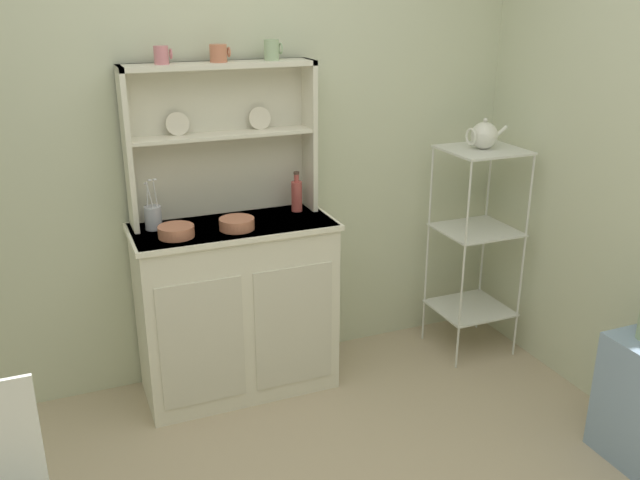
% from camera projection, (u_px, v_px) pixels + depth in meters
% --- Properties ---
extents(wall_back, '(3.84, 0.05, 2.50)m').
position_uv_depth(wall_back, '(220.00, 140.00, 3.35)').
color(wall_back, beige).
rests_on(wall_back, ground).
extents(hutch_cabinet, '(0.98, 0.45, 0.89)m').
position_uv_depth(hutch_cabinet, '(237.00, 306.00, 3.38)').
color(hutch_cabinet, silver).
rests_on(hutch_cabinet, ground).
extents(hutch_shelf_unit, '(0.91, 0.18, 0.75)m').
position_uv_depth(hutch_shelf_unit, '(220.00, 129.00, 3.23)').
color(hutch_shelf_unit, silver).
rests_on(hutch_shelf_unit, hutch_cabinet).
extents(bakers_rack, '(0.40, 0.38, 1.17)m').
position_uv_depth(bakers_rack, '(476.00, 230.00, 3.69)').
color(bakers_rack, silver).
rests_on(bakers_rack, ground).
extents(cup_rose_0, '(0.08, 0.07, 0.08)m').
position_uv_depth(cup_rose_0, '(162.00, 55.00, 2.98)').
color(cup_rose_0, '#D17A84').
rests_on(cup_rose_0, hutch_shelf_unit).
extents(cup_terracotta_1, '(0.09, 0.08, 0.08)m').
position_uv_depth(cup_terracotta_1, '(219.00, 53.00, 3.07)').
color(cup_terracotta_1, '#C67556').
rests_on(cup_terracotta_1, hutch_shelf_unit).
extents(cup_sage_2, '(0.08, 0.07, 0.09)m').
position_uv_depth(cup_sage_2, '(272.00, 50.00, 3.16)').
color(cup_sage_2, '#9EB78E').
rests_on(cup_sage_2, hutch_shelf_unit).
extents(bowl_mixing_large, '(0.16, 0.16, 0.05)m').
position_uv_depth(bowl_mixing_large, '(176.00, 231.00, 3.06)').
color(bowl_mixing_large, '#C67556').
rests_on(bowl_mixing_large, hutch_cabinet).
extents(bowl_floral_medium, '(0.17, 0.17, 0.05)m').
position_uv_depth(bowl_floral_medium, '(237.00, 224.00, 3.16)').
color(bowl_floral_medium, '#C67556').
rests_on(bowl_floral_medium, hutch_cabinet).
extents(jam_bottle, '(0.05, 0.05, 0.20)m').
position_uv_depth(jam_bottle, '(297.00, 195.00, 3.41)').
color(jam_bottle, '#B74C47').
rests_on(jam_bottle, hutch_cabinet).
extents(utensil_jar, '(0.08, 0.08, 0.25)m').
position_uv_depth(utensil_jar, '(153.00, 217.00, 3.15)').
color(utensil_jar, '#B2B7C6').
rests_on(utensil_jar, hutch_cabinet).
extents(porcelain_teapot, '(0.23, 0.14, 0.16)m').
position_uv_depth(porcelain_teapot, '(484.00, 135.00, 3.51)').
color(porcelain_teapot, white).
rests_on(porcelain_teapot, bakers_rack).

